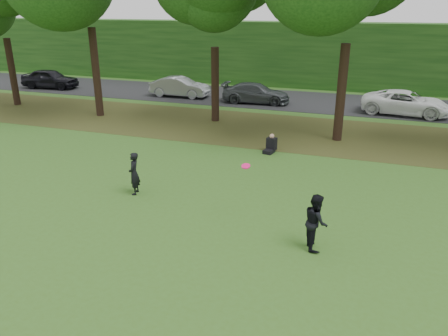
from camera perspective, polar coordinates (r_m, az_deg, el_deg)
name	(u,v)px	position (r m, az deg, el deg)	size (l,w,h in m)	color
ground	(143,249)	(12.37, -10.48, -10.41)	(120.00, 120.00, 0.00)	#375D1D
leaf_litter	(262,129)	(23.64, 4.98, 5.09)	(60.00, 7.00, 0.01)	#3D2F15
street	(291,100)	(31.25, 8.68, 8.77)	(70.00, 7.00, 0.02)	black
far_hedge	(307,55)	(36.72, 10.73, 14.34)	(70.00, 3.00, 5.00)	#174112
player_left	(134,174)	(15.54, -11.67, -0.71)	(0.56, 0.36, 1.52)	black
player_right	(316,222)	(12.14, 11.92, -6.86)	(0.77, 0.60, 1.59)	black
parked_cars	(280,94)	(29.53, 7.33, 9.58)	(40.17, 2.92, 1.50)	black
frisbee	(246,166)	(13.01, 2.87, 0.25)	(0.38, 0.37, 0.13)	#F9156B
seated_person	(271,145)	(19.90, 6.14, 2.97)	(0.53, 0.79, 0.83)	black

